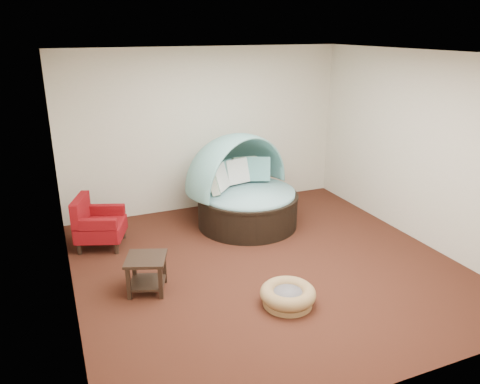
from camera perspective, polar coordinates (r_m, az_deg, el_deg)
name	(u,v)px	position (r m, az deg, el deg)	size (l,w,h in m)	color
floor	(266,265)	(6.52, 3.23, -8.88)	(5.00, 5.00, 0.00)	#431E13
wall_back	(205,130)	(8.24, -4.24, 7.55)	(5.00, 5.00, 0.00)	beige
wall_front	(403,248)	(4.05, 19.31, -6.46)	(5.00, 5.00, 0.00)	beige
wall_left	(61,193)	(5.42, -21.01, -0.09)	(5.00, 5.00, 0.00)	beige
wall_right	(421,149)	(7.41, 21.20, 4.92)	(5.00, 5.00, 0.00)	beige
ceiling	(271,53)	(5.75, 3.77, 16.50)	(5.00, 5.00, 0.00)	white
canopy_daybed	(243,184)	(7.59, 0.41, 1.04)	(2.15, 2.12, 1.50)	black
pet_basket	(288,295)	(5.65, 5.85, -12.42)	(0.69, 0.69, 0.23)	olive
red_armchair	(97,224)	(7.22, -17.03, -3.73)	(0.85, 0.85, 0.78)	black
side_table	(147,269)	(5.91, -11.32, -9.22)	(0.61, 0.61, 0.46)	black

